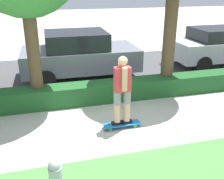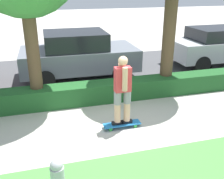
% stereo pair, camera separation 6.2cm
% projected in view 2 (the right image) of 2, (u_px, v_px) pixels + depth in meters
% --- Properties ---
extents(ground_plane, '(60.00, 60.00, 0.00)m').
position_uv_depth(ground_plane, '(117.00, 128.00, 6.07)').
color(ground_plane, '#ADA89E').
extents(street_asphalt, '(17.99, 5.00, 0.01)m').
position_uv_depth(street_asphalt, '(85.00, 73.00, 9.82)').
color(street_asphalt, '#474749').
rests_on(street_asphalt, ground_plane).
extents(hedge_row, '(17.99, 0.60, 0.54)m').
position_uv_depth(hedge_row, '(101.00, 92.00, 7.40)').
color(hedge_row, '#1E5123').
rests_on(hedge_row, ground_plane).
extents(skateboard, '(0.88, 0.24, 0.10)m').
position_uv_depth(skateboard, '(122.00, 124.00, 6.08)').
color(skateboard, '#1E6BAD').
rests_on(skateboard, ground_plane).
extents(skater_person, '(0.49, 0.41, 1.61)m').
position_uv_depth(skater_person, '(123.00, 89.00, 5.75)').
color(skater_person, black).
rests_on(skater_person, skateboard).
extents(parked_car_middle, '(4.01, 2.03, 1.60)m').
position_uv_depth(parked_car_middle, '(78.00, 54.00, 9.16)').
color(parked_car_middle, slate).
rests_on(parked_car_middle, ground_plane).
extents(parked_car_rear, '(3.82, 1.84, 1.51)m').
position_uv_depth(parked_car_rear, '(217.00, 46.00, 10.53)').
color(parked_car_rear, '#B7B7BC').
rests_on(parked_car_rear, ground_plane).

